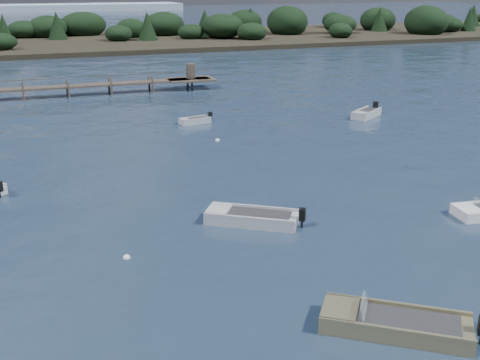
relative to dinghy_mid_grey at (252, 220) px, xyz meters
name	(u,v)px	position (x,y,z in m)	size (l,w,h in m)	color
ground	(134,75)	(3.67, 49.57, -0.17)	(400.00, 400.00, 0.00)	#172436
dinghy_mid_grey	(252,220)	(0.00, 0.00, 0.00)	(4.61, 3.88, 1.22)	#A1A5A7
tender_far_white	(195,122)	(3.41, 21.51, -0.03)	(2.94, 1.55, 0.99)	#A1A5A7
dinghy_near_olive	(395,327)	(1.04, -10.54, 0.00)	(5.06, 4.41, 1.30)	#6E6749
tender_far_grey_b	(366,115)	(17.91, 18.63, 0.02)	(3.64, 3.06, 1.31)	#A1A5A7
buoy_c	(127,258)	(-6.44, -1.78, -0.17)	(0.32, 0.32, 0.32)	white
buoy_e	(217,141)	(3.38, 15.55, -0.17)	(0.32, 0.32, 0.32)	white
far_headland	(221,29)	(28.67, 89.57, 1.80)	(190.00, 40.00, 5.80)	black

